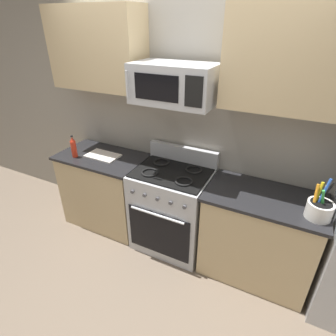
{
  "coord_description": "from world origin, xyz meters",
  "views": [
    {
      "loc": [
        1.01,
        -1.47,
        2.24
      ],
      "look_at": [
        0.02,
        0.52,
        1.03
      ],
      "focal_mm": 29.03,
      "sensor_mm": 36.0,
      "label": 1
    }
  ],
  "objects_px": {
    "range_oven": "(172,208)",
    "cutting_board": "(103,156)",
    "utensil_crock": "(319,209)",
    "bottle_hot_sauce": "(74,147)",
    "microwave": "(174,84)"
  },
  "relations": [
    {
      "from": "range_oven",
      "to": "utensil_crock",
      "type": "relative_size",
      "value": 3.28
    },
    {
      "from": "microwave",
      "to": "utensil_crock",
      "type": "height_order",
      "value": "microwave"
    },
    {
      "from": "bottle_hot_sauce",
      "to": "cutting_board",
      "type": "bearing_deg",
      "value": 27.83
    },
    {
      "from": "utensil_crock",
      "to": "bottle_hot_sauce",
      "type": "bearing_deg",
      "value": -179.18
    },
    {
      "from": "utensil_crock",
      "to": "bottle_hot_sauce",
      "type": "xyz_separation_m",
      "value": [
        -2.42,
        -0.03,
        0.04
      ]
    },
    {
      "from": "microwave",
      "to": "utensil_crock",
      "type": "bearing_deg",
      "value": -6.22
    },
    {
      "from": "utensil_crock",
      "to": "bottle_hot_sauce",
      "type": "height_order",
      "value": "utensil_crock"
    },
    {
      "from": "cutting_board",
      "to": "bottle_hot_sauce",
      "type": "height_order",
      "value": "bottle_hot_sauce"
    },
    {
      "from": "range_oven",
      "to": "cutting_board",
      "type": "height_order",
      "value": "range_oven"
    },
    {
      "from": "bottle_hot_sauce",
      "to": "range_oven",
      "type": "bearing_deg",
      "value": 7.61
    },
    {
      "from": "range_oven",
      "to": "bottle_hot_sauce",
      "type": "height_order",
      "value": "bottle_hot_sauce"
    },
    {
      "from": "microwave",
      "to": "range_oven",
      "type": "bearing_deg",
      "value": -89.93
    },
    {
      "from": "microwave",
      "to": "utensil_crock",
      "type": "relative_size",
      "value": 2.16
    },
    {
      "from": "utensil_crock",
      "to": "cutting_board",
      "type": "distance_m",
      "value": 2.15
    },
    {
      "from": "range_oven",
      "to": "bottle_hot_sauce",
      "type": "bearing_deg",
      "value": -172.39
    }
  ]
}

